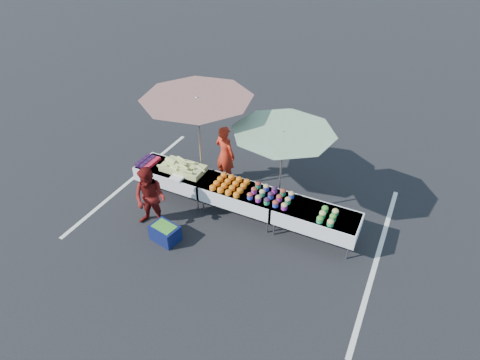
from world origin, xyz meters
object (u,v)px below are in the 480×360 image
at_px(table_center, 240,195).
at_px(vendor, 225,154).
at_px(storage_bin, 165,233).
at_px(customer, 150,198).
at_px(table_right, 316,218).
at_px(table_left, 174,175).
at_px(umbrella_right, 283,139).
at_px(umbrella_left, 197,107).

height_order(table_center, vendor, vendor).
bearing_deg(storage_bin, customer, 160.97).
relative_size(table_right, storage_bin, 2.81).
xyz_separation_m(table_right, vendor, (-2.75, 1.07, 0.21)).
bearing_deg(storage_bin, table_right, 37.32).
distance_m(table_left, storage_bin, 1.69).
distance_m(table_left, customer, 1.22).
bearing_deg(storage_bin, umbrella_right, 55.04).
xyz_separation_m(umbrella_left, storage_bin, (0.16, -1.88, -2.15)).
bearing_deg(table_left, customer, -80.81).
bearing_deg(storage_bin, table_center, 63.82).
distance_m(table_center, umbrella_right, 1.71).
height_order(vendor, storage_bin, vendor).
bearing_deg(table_left, table_center, 0.00).
distance_m(umbrella_left, umbrella_right, 2.07).
xyz_separation_m(table_right, umbrella_left, (-3.05, 0.40, 1.77)).
xyz_separation_m(table_center, customer, (-1.61, -1.19, 0.18)).
height_order(table_left, storage_bin, table_left).
xyz_separation_m(umbrella_right, storage_bin, (-1.89, -1.88, -1.84)).
relative_size(table_right, umbrella_right, 0.71).
relative_size(umbrella_left, storage_bin, 4.55).
relative_size(table_left, table_center, 1.00).
bearing_deg(umbrella_right, vendor, 158.96).
distance_m(table_left, umbrella_right, 3.01).
distance_m(umbrella_right, storage_bin, 3.24).
relative_size(table_left, umbrella_right, 0.71).
bearing_deg(storage_bin, vendor, 96.94).
height_order(customer, storage_bin, customer).
relative_size(table_right, umbrella_left, 0.62).
relative_size(vendor, customer, 1.04).
relative_size(table_left, vendor, 1.17).
bearing_deg(umbrella_left, customer, -102.73).
bearing_deg(table_left, storage_bin, -64.44).
distance_m(vendor, customer, 2.36).
xyz_separation_m(customer, umbrella_right, (2.41, 1.59, 1.27)).
distance_m(customer, storage_bin, 0.82).
relative_size(table_center, table_right, 1.00).
relative_size(table_center, vendor, 1.17).
bearing_deg(customer, table_right, 10.61).
relative_size(customer, storage_bin, 2.32).
distance_m(table_center, customer, 2.01).
bearing_deg(customer, umbrella_left, 68.56).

